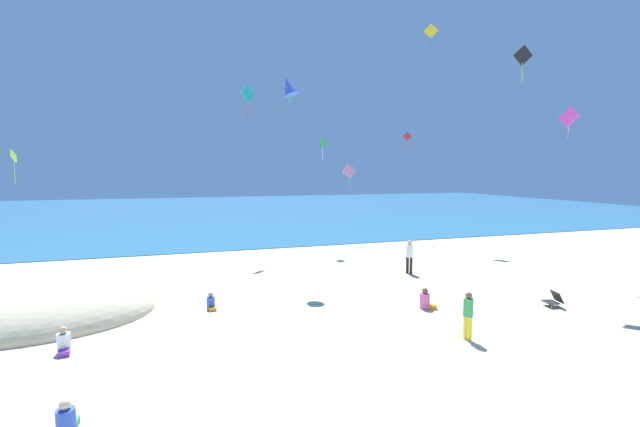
{
  "coord_description": "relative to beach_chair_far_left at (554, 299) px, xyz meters",
  "views": [
    {
      "loc": [
        -5.19,
        -7.82,
        5.24
      ],
      "look_at": [
        0.0,
        8.17,
        3.56
      ],
      "focal_mm": 23.82,
      "sensor_mm": 36.0,
      "label": 1
    }
  ],
  "objects": [
    {
      "name": "ocean_water",
      "position": [
        -8.43,
        45.52,
        -0.26
      ],
      "size": [
        120.0,
        60.0,
        0.05
      ],
      "primitive_type": "cube",
      "color": "teal",
      "rests_on": "ground_plane"
    },
    {
      "name": "beach_chair_far_left",
      "position": [
        0.0,
        0.0,
        0.0
      ],
      "size": [
        0.71,
        0.69,
        0.6
      ],
      "rotation": [
        0.0,
        0.0,
        2.92
      ],
      "color": "black",
      "rests_on": "ground_plane"
    },
    {
      "name": "kite_green",
      "position": [
        -4.69,
        14.47,
        7.0
      ],
      "size": [
        0.9,
        0.79,
        1.65
      ],
      "rotation": [
        0.0,
        0.0,
        1.97
      ],
      "color": "green"
    },
    {
      "name": "person_6",
      "position": [
        -4.87,
        1.31,
        0.02
      ],
      "size": [
        0.72,
        0.59,
        0.81
      ],
      "rotation": [
        0.0,
        0.0,
        5.82
      ],
      "color": "#D8599E",
      "rests_on": "ground_plane"
    },
    {
      "name": "person_3",
      "position": [
        -2.65,
        6.46,
        0.72
      ],
      "size": [
        0.49,
        0.49,
        1.74
      ],
      "rotation": [
        0.0,
        0.0,
        3.85
      ],
      "color": "black",
      "rests_on": "ground_plane"
    },
    {
      "name": "kite_teal",
      "position": [
        -9.51,
        15.03,
        9.82
      ],
      "size": [
        0.95,
        0.72,
        2.15
      ],
      "rotation": [
        0.0,
        0.0,
        0.48
      ],
      "color": "#1EADAD"
    },
    {
      "name": "person_1",
      "position": [
        -5.29,
        -1.73,
        0.6
      ],
      "size": [
        0.37,
        0.37,
        1.52
      ],
      "rotation": [
        0.0,
        0.0,
        3.39
      ],
      "color": "yellow",
      "rests_on": "ground_plane"
    },
    {
      "name": "kite_magenta",
      "position": [
        4.79,
        4.1,
        7.65
      ],
      "size": [
        0.35,
        1.07,
        1.58
      ],
      "rotation": [
        0.0,
        0.0,
        2.07
      ],
      "color": "#DB3DA8"
    },
    {
      "name": "kite_red",
      "position": [
        3.1,
        17.09,
        7.6
      ],
      "size": [
        0.65,
        0.29,
        1.55
      ],
      "rotation": [
        0.0,
        0.0,
        5.65
      ],
      "color": "red"
    },
    {
      "name": "kite_black",
      "position": [
        1.19,
        3.46,
        10.13
      ],
      "size": [
        0.88,
        0.3,
        1.66
      ],
      "rotation": [
        0.0,
        0.0,
        6.14
      ],
      "color": "black"
    },
    {
      "name": "ground_plane",
      "position": [
        -8.43,
        5.34,
        -0.28
      ],
      "size": [
        120.0,
        120.0,
        0.0
      ],
      "primitive_type": "plane",
      "color": "beige"
    },
    {
      "name": "person_0",
      "position": [
        -15.96,
        -3.31,
        -0.0
      ],
      "size": [
        0.38,
        0.61,
        0.76
      ],
      "rotation": [
        0.0,
        0.0,
        1.52
      ],
      "color": "blue",
      "rests_on": "ground_plane"
    },
    {
      "name": "person_5",
      "position": [
        -17.02,
        1.07,
        0.0
      ],
      "size": [
        0.44,
        0.66,
        0.77
      ],
      "rotation": [
        0.0,
        0.0,
        4.91
      ],
      "color": "white",
      "rests_on": "ground_plane"
    },
    {
      "name": "kite_lime",
      "position": [
        -21.37,
        11.8,
        5.63
      ],
      "size": [
        0.25,
        0.68,
        1.75
      ],
      "rotation": [
        0.0,
        0.0,
        5.0
      ],
      "color": "#99DB33"
    },
    {
      "name": "kite_blue",
      "position": [
        -8.46,
        8.47,
        9.15
      ],
      "size": [
        1.22,
        1.16,
        1.78
      ],
      "rotation": [
        0.0,
        0.0,
        4.12
      ],
      "color": "blue"
    },
    {
      "name": "person_4",
      "position": [
        -12.71,
        3.77,
        -0.04
      ],
      "size": [
        0.37,
        0.56,
        0.65
      ],
      "rotation": [
        0.0,
        0.0,
        4.91
      ],
      "color": "blue",
      "rests_on": "ground_plane"
    },
    {
      "name": "kite_pink",
      "position": [
        -1.66,
        17.26,
        4.95
      ],
      "size": [
        1.19,
        0.48,
        2.03
      ],
      "rotation": [
        0.0,
        0.0,
        3.67
      ],
      "color": "pink"
    },
    {
      "name": "kite_yellow",
      "position": [
        4.78,
        16.79,
        15.58
      ],
      "size": [
        0.94,
        0.67,
        1.95
      ],
      "rotation": [
        0.0,
        0.0,
        2.49
      ],
      "color": "yellow"
    },
    {
      "name": "dune_mound",
      "position": [
        -18.93,
        4.73,
        -0.28
      ],
      "size": [
        8.33,
        5.83,
        2.44
      ],
      "primitive_type": "ellipsoid",
      "color": "beige",
      "rests_on": "ground_plane"
    }
  ]
}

